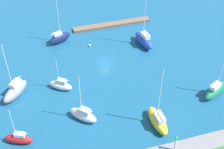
% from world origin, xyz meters
% --- Properties ---
extents(water, '(160.00, 160.00, 0.00)m').
position_xyz_m(water, '(0.00, 0.00, 0.00)').
color(water, '#19567F').
rests_on(water, ground).
extents(pier_dock, '(22.83, 2.23, 0.75)m').
position_xyz_m(pier_dock, '(-6.76, -16.56, 0.37)').
color(pier_dock, brown).
rests_on(pier_dock, ground).
extents(harbor_beacon, '(0.56, 0.56, 3.73)m').
position_xyz_m(harbor_beacon, '(-4.95, 29.68, 3.44)').
color(harbor_beacon, silver).
rests_on(harbor_beacon, breakwater).
extents(sailboat_white_east_end, '(5.57, 4.69, 8.31)m').
position_xyz_m(sailboat_white_east_end, '(12.04, 6.13, 1.16)').
color(sailboat_white_east_end, white).
rests_on(sailboat_white_east_end, water).
extents(sailboat_red_inner_mooring, '(5.76, 3.76, 8.95)m').
position_xyz_m(sailboat_red_inner_mooring, '(22.22, 18.85, 1.17)').
color(sailboat_red_inner_mooring, red).
rests_on(sailboat_red_inner_mooring, water).
extents(sailboat_yellow_outer_mooring, '(2.84, 7.78, 14.08)m').
position_xyz_m(sailboat_yellow_outer_mooring, '(-4.80, 22.20, 1.39)').
color(sailboat_yellow_outer_mooring, yellow).
rests_on(sailboat_yellow_outer_mooring, water).
extents(sailboat_green_along_channel, '(7.63, 5.43, 11.53)m').
position_xyz_m(sailboat_green_along_channel, '(-20.41, 17.72, 1.41)').
color(sailboat_green_along_channel, '#19724C').
rests_on(sailboat_green_along_channel, water).
extents(sailboat_navy_mid_basin, '(6.84, 4.57, 12.34)m').
position_xyz_m(sailboat_navy_mid_basin, '(9.20, -12.38, 1.43)').
color(sailboat_navy_mid_basin, '#141E4C').
rests_on(sailboat_navy_mid_basin, water).
extents(sailboat_gray_near_pier, '(6.76, 7.20, 14.07)m').
position_xyz_m(sailboat_gray_near_pier, '(21.94, 5.56, 1.59)').
color(sailboat_gray_near_pier, gray).
rests_on(sailboat_gray_near_pier, water).
extents(sailboat_blue_lone_south, '(3.61, 8.23, 14.93)m').
position_xyz_m(sailboat_blue_lone_south, '(-12.06, -4.72, 1.65)').
color(sailboat_blue_lone_south, '#2347B2').
rests_on(sailboat_blue_lone_south, water).
extents(sailboat_white_by_breakwater, '(5.89, 5.98, 11.61)m').
position_xyz_m(sailboat_white_by_breakwater, '(9.14, 16.52, 1.32)').
color(sailboat_white_by_breakwater, white).
rests_on(sailboat_white_by_breakwater, water).
extents(mooring_buoy_white, '(0.60, 0.60, 0.60)m').
position_xyz_m(mooring_buoy_white, '(1.94, -8.30, 0.30)').
color(mooring_buoy_white, white).
rests_on(mooring_buoy_white, water).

